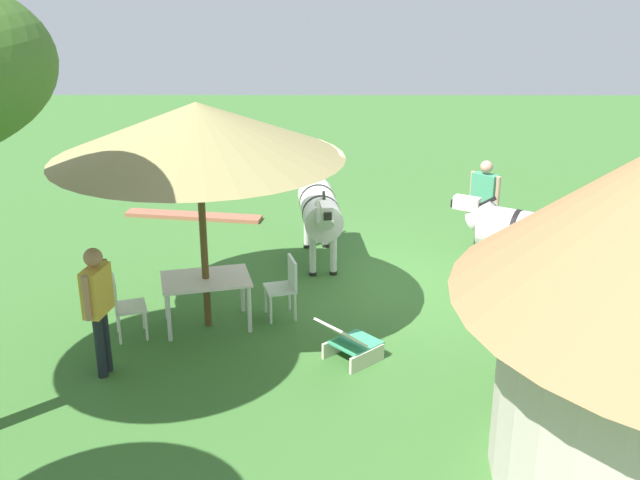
# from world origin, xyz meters

# --- Properties ---
(ground_plane) EXTENTS (36.00, 36.00, 0.00)m
(ground_plane) POSITION_xyz_m (0.00, 0.00, 0.00)
(ground_plane) COLOR #3B6C2F
(shade_umbrella) EXTENTS (3.91, 3.91, 3.22)m
(shade_umbrella) POSITION_xyz_m (2.47, 1.28, 2.84)
(shade_umbrella) COLOR #523C1C
(shade_umbrella) RESTS_ON ground_plane
(patio_dining_table) EXTENTS (1.39, 1.08, 0.74)m
(patio_dining_table) POSITION_xyz_m (2.47, 1.28, 0.65)
(patio_dining_table) COLOR silver
(patio_dining_table) RESTS_ON ground_plane
(patio_chair_near_hut) EXTENTS (0.54, 0.55, 0.90)m
(patio_chair_near_hut) POSITION_xyz_m (3.56, 1.65, 0.52)
(patio_chair_near_hut) COLOR white
(patio_chair_near_hut) RESTS_ON ground_plane
(patio_chair_west_end) EXTENTS (0.52, 0.54, 0.90)m
(patio_chair_west_end) POSITION_xyz_m (1.36, 0.97, 0.52)
(patio_chair_west_end) COLOR silver
(patio_chair_west_end) RESTS_ON ground_plane
(guest_beside_umbrella) EXTENTS (0.29, 0.60, 1.71)m
(guest_beside_umbrella) POSITION_xyz_m (3.59, 2.63, 1.03)
(guest_beside_umbrella) COLOR black
(guest_beside_umbrella) RESTS_ON ground_plane
(standing_watcher) EXTENTS (0.47, 0.45, 1.65)m
(standing_watcher) POSITION_xyz_m (-2.04, -1.78, 0.99)
(standing_watcher) COLOR black
(standing_watcher) RESTS_ON ground_plane
(striped_lounge_chair) EXTENTS (0.94, 0.92, 0.66)m
(striped_lounge_chair) POSITION_xyz_m (0.47, 2.29, 0.26)
(striped_lounge_chair) COLOR #3B9B70
(striped_lounge_chair) RESTS_ON ground_plane
(zebra_nearest_camera) EXTENTS (0.79, 2.38, 1.48)m
(zebra_nearest_camera) POSITION_xyz_m (0.87, -1.15, 0.94)
(zebra_nearest_camera) COLOR silver
(zebra_nearest_camera) RESTS_ON ground_plane
(zebra_by_umbrella) EXTENTS (2.10, 1.47, 1.58)m
(zebra_by_umbrella) POSITION_xyz_m (-2.32, 0.42, 1.04)
(zebra_by_umbrella) COLOR silver
(zebra_by_umbrella) RESTS_ON ground_plane
(brick_patio_kerb) EXTENTS (2.82, 0.81, 0.08)m
(brick_patio_kerb) POSITION_xyz_m (3.45, -3.50, 0.04)
(brick_patio_kerb) COLOR #A55D45
(brick_patio_kerb) RESTS_ON ground_plane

